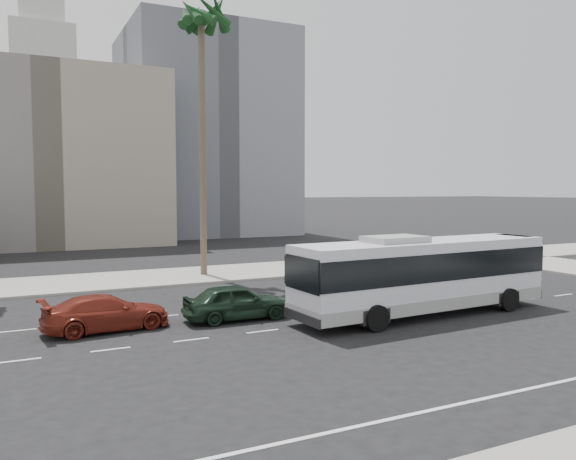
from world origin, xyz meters
TOP-DOWN VIEW (x-y plane):
  - ground at (0.00, 0.00)m, footprint 700.00×700.00m
  - sidewalk_north at (0.00, 15.50)m, footprint 120.00×7.00m
  - midrise_beige_west at (-12.00, 45.00)m, footprint 24.00×18.00m
  - midrise_gray_center at (8.00, 52.00)m, footprint 20.00×20.00m
  - civic_tower at (-2.00, 250.00)m, footprint 42.00×42.00m
  - highrise_right at (45.00, 230.00)m, footprint 26.00×26.00m
  - highrise_far at (70.00, 260.00)m, footprint 22.00×22.00m
  - city_bus at (1.87, -0.43)m, footprint 13.12×3.61m
  - car_a at (-6.20, 2.46)m, footprint 2.00×4.77m
  - car_b at (-11.70, 3.02)m, footprint 2.57×5.29m
  - palm_near at (-3.70, 15.20)m, footprint 5.42×5.42m

SIDE VIEW (x-z plane):
  - ground at x=0.00m, z-range 0.00..0.00m
  - sidewalk_north at x=0.00m, z-range 0.00..0.15m
  - car_b at x=-11.70m, z-range 0.00..1.48m
  - car_a at x=-6.20m, z-range 0.00..1.61m
  - city_bus at x=1.87m, z-range 0.09..3.83m
  - midrise_beige_west at x=-12.00m, z-range 0.00..18.00m
  - midrise_gray_center at x=8.00m, z-range 0.00..26.00m
  - palm_near at x=-3.70m, z-range 7.40..25.64m
  - highrise_far at x=70.00m, z-range 0.00..60.00m
  - highrise_right at x=45.00m, z-range 0.00..70.00m
  - civic_tower at x=-2.00m, z-range -25.67..103.33m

